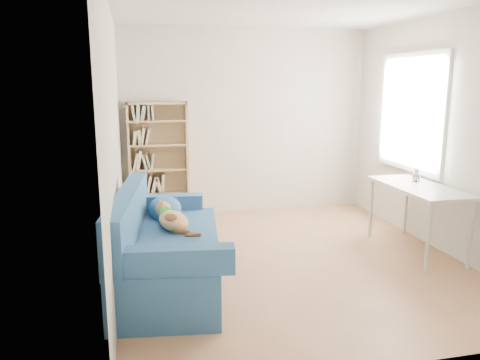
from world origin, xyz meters
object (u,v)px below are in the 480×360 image
at_px(bookshelf, 159,166).
at_px(pen_cup, 416,176).
at_px(sofa, 164,249).
at_px(desk, 418,192).

distance_m(bookshelf, pen_cup, 3.29).
bearing_deg(sofa, pen_cup, 16.96).
relative_size(sofa, pen_cup, 12.87).
distance_m(bookshelf, desk, 3.32).
distance_m(sofa, desk, 2.81).
bearing_deg(sofa, bookshelf, 95.07).
bearing_deg(sofa, desk, 12.96).
bearing_deg(pen_cup, desk, -116.20).
distance_m(desk, pen_cup, 0.27).
height_order(bookshelf, desk, bookshelf).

